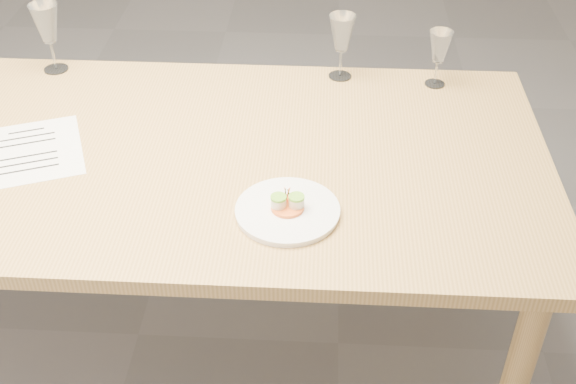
# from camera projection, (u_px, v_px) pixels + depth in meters

# --- Properties ---
(ground) EXTENTS (7.00, 7.00, 0.00)m
(ground) POSITION_uv_depth(u_px,v_px,m) (138.00, 334.00, 2.40)
(ground) COLOR slate
(ground) RESTS_ON ground
(dining_table) EXTENTS (2.40, 1.00, 0.75)m
(dining_table) POSITION_uv_depth(u_px,v_px,m) (107.00, 168.00, 1.99)
(dining_table) COLOR tan
(dining_table) RESTS_ON ground
(dinner_plate) EXTENTS (0.25, 0.25, 0.07)m
(dinner_plate) POSITION_uv_depth(u_px,v_px,m) (288.00, 210.00, 1.72)
(dinner_plate) COLOR white
(dinner_plate) RESTS_ON dining_table
(recipe_sheet) EXTENTS (0.33, 0.36, 0.00)m
(recipe_sheet) POSITION_uv_depth(u_px,v_px,m) (36.00, 150.00, 1.94)
(recipe_sheet) COLOR white
(recipe_sheet) RESTS_ON dining_table
(wine_glass_1) EXTENTS (0.09, 0.09, 0.22)m
(wine_glass_1) POSITION_uv_depth(u_px,v_px,m) (47.00, 25.00, 2.21)
(wine_glass_1) COLOR white
(wine_glass_1) RESTS_ON dining_table
(wine_glass_2) EXTENTS (0.08, 0.08, 0.20)m
(wine_glass_2) POSITION_uv_depth(u_px,v_px,m) (342.00, 35.00, 2.18)
(wine_glass_2) COLOR white
(wine_glass_2) RESTS_ON dining_table
(wine_glass_3) EXTENTS (0.07, 0.07, 0.18)m
(wine_glass_3) POSITION_uv_depth(u_px,v_px,m) (440.00, 48.00, 2.15)
(wine_glass_3) COLOR white
(wine_glass_3) RESTS_ON dining_table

